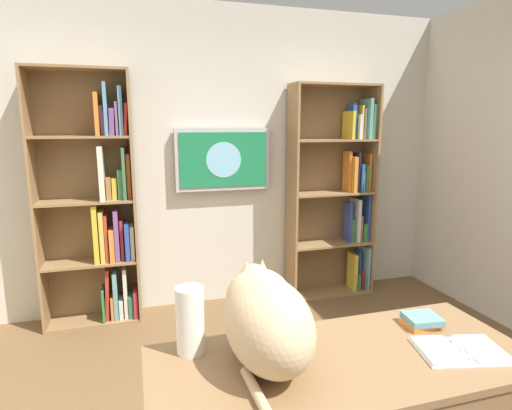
% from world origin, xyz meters
% --- Properties ---
extents(wall_back, '(4.52, 0.06, 2.70)m').
position_xyz_m(wall_back, '(0.00, -2.23, 1.35)').
color(wall_back, beige).
rests_on(wall_back, ground).
extents(bookshelf_left, '(0.84, 0.28, 2.03)m').
position_xyz_m(bookshelf_left, '(-1.20, -2.06, 1.02)').
color(bookshelf_left, '#937047').
rests_on(bookshelf_left, ground).
extents(bookshelf_right, '(0.77, 0.28, 2.09)m').
position_xyz_m(bookshelf_right, '(1.01, -2.06, 0.98)').
color(bookshelf_right, '#937047').
rests_on(bookshelf_right, ground).
extents(wall_mounted_tv, '(0.86, 0.07, 0.56)m').
position_xyz_m(wall_mounted_tv, '(-0.06, -2.15, 1.35)').
color(wall_mounted_tv, '#B7B7BC').
extents(desk, '(1.49, 0.62, 0.78)m').
position_xyz_m(desk, '(-0.02, 0.26, 0.66)').
color(desk, olive).
rests_on(desk, ground).
extents(cat, '(0.31, 0.65, 0.35)m').
position_xyz_m(cat, '(0.28, 0.17, 0.96)').
color(cat, '#D1B284').
rests_on(cat, desk).
extents(open_binder, '(0.37, 0.29, 0.02)m').
position_xyz_m(open_binder, '(-0.48, 0.33, 0.79)').
color(open_binder, white).
rests_on(open_binder, desk).
extents(paper_towel_roll, '(0.11, 0.11, 0.27)m').
position_xyz_m(paper_towel_roll, '(0.54, 0.03, 0.91)').
color(paper_towel_roll, white).
rests_on(paper_towel_roll, desk).
extents(desk_book_stack, '(0.16, 0.15, 0.05)m').
position_xyz_m(desk_book_stack, '(-0.48, 0.10, 0.80)').
color(desk_book_stack, orange).
rests_on(desk_book_stack, desk).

